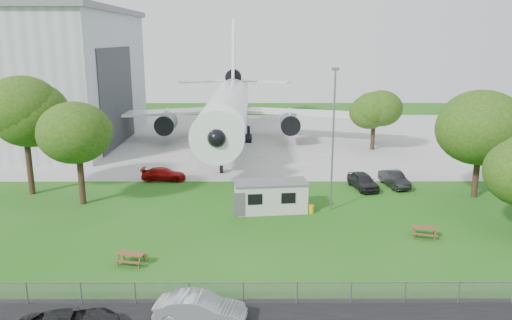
{
  "coord_description": "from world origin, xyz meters",
  "views": [
    {
      "loc": [
        1.63,
        -34.64,
        14.39
      ],
      "look_at": [
        1.77,
        8.0,
        4.0
      ],
      "focal_mm": 35.0,
      "sensor_mm": 36.0,
      "label": 1
    }
  ],
  "objects_px": {
    "site_cabin": "(271,196)",
    "car_centre_sedan": "(200,310)",
    "airliner": "(229,105)",
    "picnic_east": "(424,237)",
    "picnic_west": "(131,264)"
  },
  "relations": [
    {
      "from": "picnic_east",
      "to": "car_centre_sedan",
      "type": "distance_m",
      "value": 19.3
    },
    {
      "from": "airliner",
      "to": "site_cabin",
      "type": "relative_size",
      "value": 6.93
    },
    {
      "from": "picnic_east",
      "to": "picnic_west",
      "type": "bearing_deg",
      "value": -151.96
    },
    {
      "from": "site_cabin",
      "to": "picnic_east",
      "type": "bearing_deg",
      "value": -27.53
    },
    {
      "from": "car_centre_sedan",
      "to": "picnic_east",
      "type": "bearing_deg",
      "value": -46.03
    },
    {
      "from": "airliner",
      "to": "picnic_east",
      "type": "height_order",
      "value": "airliner"
    },
    {
      "from": "airliner",
      "to": "car_centre_sedan",
      "type": "height_order",
      "value": "airliner"
    },
    {
      "from": "car_centre_sedan",
      "to": "site_cabin",
      "type": "bearing_deg",
      "value": -6.41
    },
    {
      "from": "picnic_west",
      "to": "site_cabin",
      "type": "bearing_deg",
      "value": 61.34
    },
    {
      "from": "airliner",
      "to": "site_cabin",
      "type": "bearing_deg",
      "value": -80.45
    },
    {
      "from": "airliner",
      "to": "picnic_east",
      "type": "bearing_deg",
      "value": -65.53
    },
    {
      "from": "airliner",
      "to": "picnic_west",
      "type": "bearing_deg",
      "value": -96.32
    },
    {
      "from": "site_cabin",
      "to": "picnic_east",
      "type": "xyz_separation_m",
      "value": [
        11.24,
        -5.86,
        -1.31
      ]
    },
    {
      "from": "picnic_west",
      "to": "car_centre_sedan",
      "type": "distance_m",
      "value": 8.82
    },
    {
      "from": "site_cabin",
      "to": "car_centre_sedan",
      "type": "height_order",
      "value": "site_cabin"
    }
  ]
}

